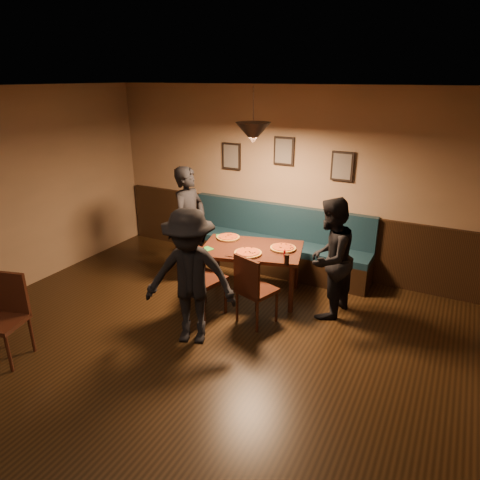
{
  "coord_description": "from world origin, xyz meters",
  "views": [
    {
      "loc": [
        2.44,
        -2.65,
        2.91
      ],
      "look_at": [
        0.06,
        1.92,
        0.95
      ],
      "focal_mm": 32.39,
      "sensor_mm": 36.0,
      "label": 1
    }
  ],
  "objects_px": {
    "chair_near_right": "(257,288)",
    "tabasco_bottle": "(285,253)",
    "booth_bench": "(274,240)",
    "diner_left": "(190,225)",
    "diner_front": "(190,278)",
    "soda_glass": "(287,259)",
    "chair_near_left": "(203,277)",
    "cafe_chair_far": "(1,321)",
    "dining_table": "(252,272)",
    "diner_right": "(330,258)"
  },
  "relations": [
    {
      "from": "chair_near_right",
      "to": "tabasco_bottle",
      "type": "xyz_separation_m",
      "value": [
        0.15,
        0.51,
        0.31
      ]
    },
    {
      "from": "booth_bench",
      "to": "diner_left",
      "type": "distance_m",
      "value": 1.36
    },
    {
      "from": "diner_front",
      "to": "soda_glass",
      "type": "xyz_separation_m",
      "value": [
        0.75,
        1.01,
        -0.02
      ]
    },
    {
      "from": "chair_near_right",
      "to": "soda_glass",
      "type": "height_order",
      "value": "chair_near_right"
    },
    {
      "from": "chair_near_right",
      "to": "diner_left",
      "type": "distance_m",
      "value": 1.64
    },
    {
      "from": "chair_near_left",
      "to": "soda_glass",
      "type": "bearing_deg",
      "value": 38.7
    },
    {
      "from": "soda_glass",
      "to": "cafe_chair_far",
      "type": "xyz_separation_m",
      "value": [
        -2.33,
        -2.26,
        -0.3
      ]
    },
    {
      "from": "soda_glass",
      "to": "cafe_chair_far",
      "type": "distance_m",
      "value": 3.26
    },
    {
      "from": "dining_table",
      "to": "diner_right",
      "type": "distance_m",
      "value": 1.16
    },
    {
      "from": "chair_near_left",
      "to": "tabasco_bottle",
      "type": "distance_m",
      "value": 1.09
    },
    {
      "from": "dining_table",
      "to": "diner_front",
      "type": "height_order",
      "value": "diner_front"
    },
    {
      "from": "booth_bench",
      "to": "dining_table",
      "type": "distance_m",
      "value": 0.95
    },
    {
      "from": "chair_near_right",
      "to": "cafe_chair_far",
      "type": "distance_m",
      "value": 2.85
    },
    {
      "from": "chair_near_right",
      "to": "cafe_chair_far",
      "type": "relative_size",
      "value": 0.96
    },
    {
      "from": "chair_near_right",
      "to": "tabasco_bottle",
      "type": "distance_m",
      "value": 0.61
    },
    {
      "from": "diner_left",
      "to": "diner_front",
      "type": "relative_size",
      "value": 1.07
    },
    {
      "from": "cafe_chair_far",
      "to": "tabasco_bottle",
      "type": "bearing_deg",
      "value": -147.45
    },
    {
      "from": "dining_table",
      "to": "diner_left",
      "type": "height_order",
      "value": "diner_left"
    },
    {
      "from": "booth_bench",
      "to": "soda_glass",
      "type": "bearing_deg",
      "value": -60.88
    },
    {
      "from": "dining_table",
      "to": "cafe_chair_far",
      "type": "relative_size",
      "value": 1.4
    },
    {
      "from": "diner_front",
      "to": "diner_left",
      "type": "bearing_deg",
      "value": 104.59
    },
    {
      "from": "chair_near_left",
      "to": "diner_right",
      "type": "xyz_separation_m",
      "value": [
        1.4,
        0.73,
        0.26
      ]
    },
    {
      "from": "diner_right",
      "to": "dining_table",
      "type": "bearing_deg",
      "value": -81.17
    },
    {
      "from": "diner_left",
      "to": "chair_near_right",
      "type": "bearing_deg",
      "value": -114.26
    },
    {
      "from": "diner_left",
      "to": "diner_right",
      "type": "relative_size",
      "value": 1.1
    },
    {
      "from": "booth_bench",
      "to": "chair_near_left",
      "type": "height_order",
      "value": "chair_near_left"
    },
    {
      "from": "chair_near_left",
      "to": "cafe_chair_far",
      "type": "bearing_deg",
      "value": -113.88
    },
    {
      "from": "dining_table",
      "to": "tabasco_bottle",
      "type": "xyz_separation_m",
      "value": [
        0.51,
        -0.09,
        0.42
      ]
    },
    {
      "from": "diner_front",
      "to": "chair_near_right",
      "type": "bearing_deg",
      "value": 35.93
    },
    {
      "from": "cafe_chair_far",
      "to": "booth_bench",
      "type": "bearing_deg",
      "value": -130.64
    },
    {
      "from": "chair_near_right",
      "to": "diner_front",
      "type": "xyz_separation_m",
      "value": [
        -0.5,
        -0.71,
        0.34
      ]
    },
    {
      "from": "chair_near_right",
      "to": "diner_front",
      "type": "distance_m",
      "value": 0.93
    },
    {
      "from": "dining_table",
      "to": "diner_left",
      "type": "distance_m",
      "value": 1.18
    },
    {
      "from": "diner_left",
      "to": "diner_front",
      "type": "distance_m",
      "value": 1.68
    },
    {
      "from": "diner_left",
      "to": "diner_front",
      "type": "height_order",
      "value": "diner_left"
    },
    {
      "from": "chair_near_right",
      "to": "cafe_chair_far",
      "type": "xyz_separation_m",
      "value": [
        -2.07,
        -1.96,
        0.02
      ]
    },
    {
      "from": "diner_right",
      "to": "tabasco_bottle",
      "type": "height_order",
      "value": "diner_right"
    },
    {
      "from": "booth_bench",
      "to": "soda_glass",
      "type": "distance_m",
      "value": 1.44
    },
    {
      "from": "soda_glass",
      "to": "booth_bench",
      "type": "bearing_deg",
      "value": 119.12
    },
    {
      "from": "chair_near_left",
      "to": "cafe_chair_far",
      "type": "height_order",
      "value": "chair_near_left"
    },
    {
      "from": "dining_table",
      "to": "chair_near_left",
      "type": "height_order",
      "value": "chair_near_left"
    },
    {
      "from": "soda_glass",
      "to": "tabasco_bottle",
      "type": "height_order",
      "value": "soda_glass"
    },
    {
      "from": "diner_front",
      "to": "cafe_chair_far",
      "type": "xyz_separation_m",
      "value": [
        -1.58,
        -1.25,
        -0.32
      ]
    },
    {
      "from": "chair_near_left",
      "to": "diner_front",
      "type": "bearing_deg",
      "value": -57.83
    },
    {
      "from": "booth_bench",
      "to": "diner_right",
      "type": "xyz_separation_m",
      "value": [
        1.14,
        -0.94,
        0.28
      ]
    },
    {
      "from": "booth_bench",
      "to": "diner_right",
      "type": "distance_m",
      "value": 1.51
    },
    {
      "from": "diner_left",
      "to": "cafe_chair_far",
      "type": "bearing_deg",
      "value": 167.71
    },
    {
      "from": "booth_bench",
      "to": "dining_table",
      "type": "height_order",
      "value": "booth_bench"
    },
    {
      "from": "cafe_chair_far",
      "to": "soda_glass",
      "type": "bearing_deg",
      "value": -151.33
    },
    {
      "from": "chair_near_left",
      "to": "diner_left",
      "type": "height_order",
      "value": "diner_left"
    }
  ]
}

